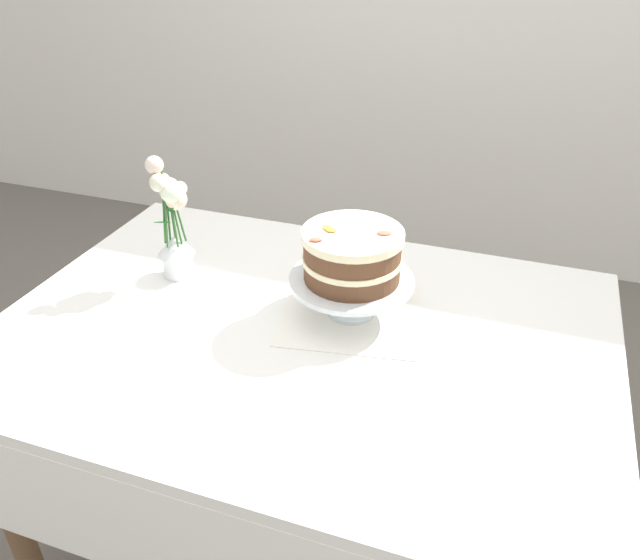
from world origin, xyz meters
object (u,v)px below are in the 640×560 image
at_px(cake_stand, 351,284).
at_px(layer_cake, 352,255).
at_px(dining_table, 298,366).
at_px(flower_vase, 173,223).

bearing_deg(cake_stand, layer_cake, -138.54).
xyz_separation_m(dining_table, flower_vase, (-0.39, 0.15, 0.24)).
relative_size(layer_cake, flower_vase, 0.71).
bearing_deg(cake_stand, dining_table, -126.39).
distance_m(layer_cake, flower_vase, 0.48).
relative_size(cake_stand, flower_vase, 0.89).
bearing_deg(flower_vase, cake_stand, -2.92).
xyz_separation_m(layer_cake, flower_vase, (-0.48, 0.02, -0.01)).
xyz_separation_m(cake_stand, flower_vase, (-0.48, 0.02, 0.07)).
relative_size(dining_table, cake_stand, 4.83).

